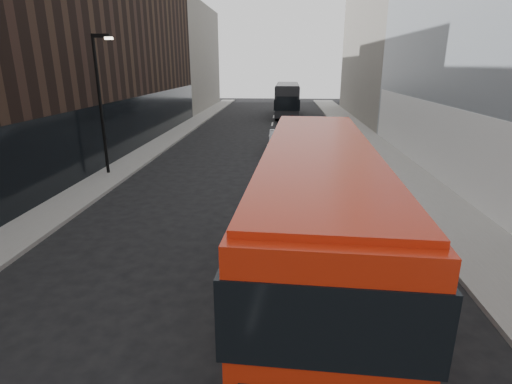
% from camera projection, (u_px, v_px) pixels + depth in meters
% --- Properties ---
extents(sidewalk_right, '(3.00, 80.00, 0.15)m').
position_uv_depth(sidewalk_right, '(377.00, 151.00, 27.22)').
color(sidewalk_right, slate).
rests_on(sidewalk_right, ground).
extents(sidewalk_left, '(2.00, 80.00, 0.15)m').
position_uv_depth(sidewalk_left, '(154.00, 148.00, 28.22)').
color(sidewalk_left, slate).
rests_on(sidewalk_left, ground).
extents(building_victorian, '(6.50, 24.00, 21.00)m').
position_uv_depth(building_victorian, '(383.00, 25.00, 42.11)').
color(building_victorian, slate).
rests_on(building_victorian, ground).
extents(building_left_mid, '(5.00, 24.00, 14.00)m').
position_uv_depth(building_left_mid, '(123.00, 47.00, 31.08)').
color(building_left_mid, black).
rests_on(building_left_mid, ground).
extents(building_left_far, '(5.00, 20.00, 13.00)m').
position_uv_depth(building_left_far, '(188.00, 58.00, 52.14)').
color(building_left_far, slate).
rests_on(building_left_far, ground).
extents(street_lamp, '(1.06, 0.22, 7.00)m').
position_uv_depth(street_lamp, '(101.00, 96.00, 20.33)').
color(street_lamp, black).
rests_on(street_lamp, sidewalk_left).
extents(red_bus, '(2.91, 10.24, 4.09)m').
position_uv_depth(red_bus, '(316.00, 224.00, 9.05)').
color(red_bus, '#9D1C09').
rests_on(red_bus, ground).
extents(grey_bus, '(2.79, 11.33, 3.64)m').
position_uv_depth(grey_bus, '(287.00, 99.00, 45.69)').
color(grey_bus, black).
rests_on(grey_bus, ground).
extents(car_a, '(1.80, 4.16, 1.40)m').
position_uv_depth(car_a, '(287.00, 187.00, 17.06)').
color(car_a, black).
rests_on(car_a, ground).
extents(car_b, '(1.51, 4.25, 1.40)m').
position_uv_depth(car_b, '(280.00, 141.00, 27.34)').
color(car_b, gray).
rests_on(car_b, ground).
extents(car_c, '(2.09, 4.37, 1.23)m').
position_uv_depth(car_c, '(311.00, 145.00, 26.40)').
color(car_c, black).
rests_on(car_c, ground).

